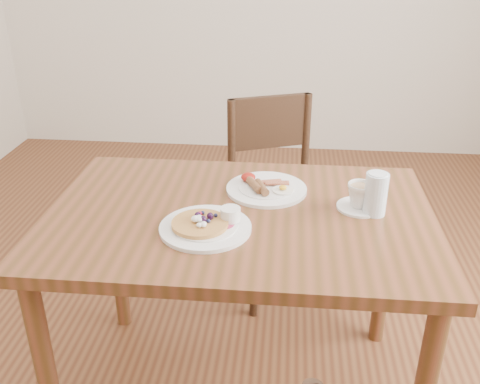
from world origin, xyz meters
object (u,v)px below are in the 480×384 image
(pancake_plate, at_px, (207,225))
(teacup_saucer, at_px, (360,197))
(water_glass, at_px, (376,194))
(breakfast_plate, at_px, (265,188))
(dining_table, at_px, (240,240))
(chair_far, at_px, (277,188))

(pancake_plate, distance_m, teacup_saucer, 0.49)
(water_glass, bearing_deg, teacup_saucer, 142.69)
(teacup_saucer, distance_m, water_glass, 0.06)
(water_glass, bearing_deg, pancake_plate, -163.73)
(water_glass, bearing_deg, breakfast_plate, 159.40)
(dining_table, height_order, chair_far, chair_far)
(teacup_saucer, bearing_deg, chair_far, 112.22)
(teacup_saucer, bearing_deg, pancake_plate, -158.83)
(dining_table, height_order, breakfast_plate, breakfast_plate)
(dining_table, relative_size, water_glass, 8.97)
(chair_far, xyz_separation_m, water_glass, (0.31, -0.69, 0.32))
(breakfast_plate, height_order, teacup_saucer, teacup_saucer)
(chair_far, height_order, water_glass, water_glass)
(chair_far, xyz_separation_m, teacup_saucer, (0.27, -0.66, 0.29))
(dining_table, distance_m, water_glass, 0.44)
(pancake_plate, height_order, teacup_saucer, teacup_saucer)
(breakfast_plate, height_order, water_glass, water_glass)
(breakfast_plate, relative_size, water_glass, 2.02)
(chair_far, height_order, pancake_plate, chair_far)
(water_glass, bearing_deg, chair_far, 114.21)
(dining_table, relative_size, chair_far, 1.36)
(pancake_plate, xyz_separation_m, water_glass, (0.50, 0.15, 0.05))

